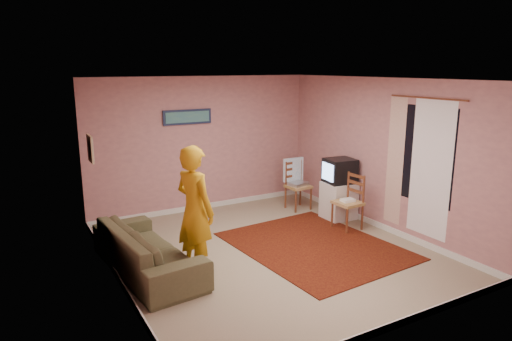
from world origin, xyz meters
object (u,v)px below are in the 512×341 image
chair_a (298,181)px  person (195,211)px  tv_cabinet (339,200)px  crt_tv (340,171)px  sofa (147,249)px  chair_b (348,196)px

chair_a → person: bearing=-151.1°
tv_cabinet → crt_tv: (-0.01, 0.00, 0.57)m
sofa → chair_a: bearing=-74.8°
tv_cabinet → person: (-3.18, -0.85, 0.55)m
crt_tv → person: (-3.18, -0.85, -0.02)m
sofa → tv_cabinet: bearing=-88.7°
tv_cabinet → chair_b: bearing=-114.0°
person → chair_a: bearing=-78.3°
chair_a → chair_b: chair_b is taller
person → tv_cabinet: bearing=-94.1°
chair_b → crt_tv: bearing=153.5°
crt_tv → sofa: size_ratio=0.26×
chair_b → sofa: 3.53m
crt_tv → sofa: (-3.74, -0.47, -0.59)m
crt_tv → chair_a: 0.96m
tv_cabinet → sofa: 3.78m
tv_cabinet → chair_b: size_ratio=1.32×
chair_a → sofa: chair_a is taller
tv_cabinet → crt_tv: 0.57m
crt_tv → sofa: bearing=-166.2°
tv_cabinet → chair_b: 0.61m
chair_a → person: 3.34m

